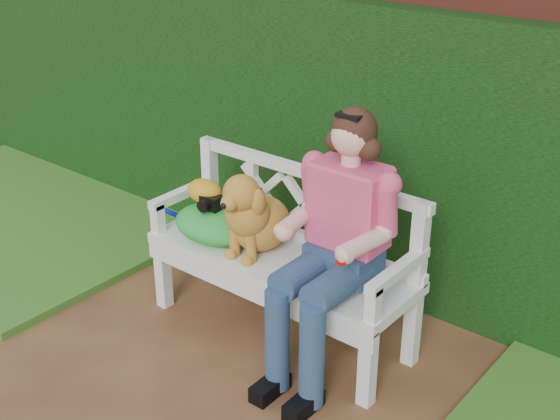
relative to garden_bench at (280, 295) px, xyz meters
The scene contains 11 objects.
ground 0.96m from the garden_bench, 91.27° to the right, with size 60.00×60.00×0.00m, color #4B2B1C.
brick_wall 1.30m from the garden_bench, 91.21° to the left, with size 10.00×0.30×2.20m, color maroon.
ivy_hedge 0.97m from the garden_bench, 91.56° to the left, with size 10.00×0.18×1.70m, color #1C4C18.
grass_left 2.43m from the garden_bench, behind, with size 2.60×2.00×0.05m, color #235D1E.
garden_bench is the anchor object (origin of this frame).
seated_woman 0.59m from the garden_bench, ahead, with size 0.56×0.75×1.33m, color #DB404D, non-canonical shape.
dog 0.50m from the garden_bench, 168.48° to the right, with size 0.32×0.43×0.48m, color #AF6440, non-canonical shape.
tennis_racket 0.60m from the garden_bench, behind, with size 0.64×0.27×0.03m, color white, non-canonical shape.
green_bag 0.53m from the garden_bench, behind, with size 0.51×0.39×0.17m, color #296E21, non-canonical shape.
camera_item 0.63m from the garden_bench, behind, with size 0.11×0.08×0.08m, color black.
baseball_glove 0.71m from the garden_bench, behind, with size 0.21×0.16×0.14m, color #C28518.
Camera 1 is at (2.20, -1.78, 2.40)m, focal length 48.00 mm.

